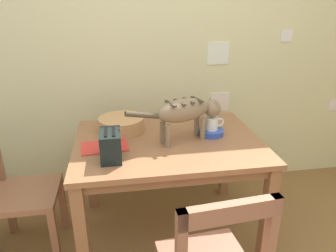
# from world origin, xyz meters

# --- Properties ---
(wall_rear) EXTENTS (4.95, 0.11, 2.50)m
(wall_rear) POSITION_xyz_m (0.00, 1.78, 1.25)
(wall_rear) COLOR beige
(wall_rear) RESTS_ON ground_plane
(dining_table) EXTENTS (1.23, 0.90, 0.75)m
(dining_table) POSITION_xyz_m (-0.07, 1.06, 0.66)
(dining_table) COLOR #94603E
(dining_table) RESTS_ON ground_plane
(cat) EXTENTS (0.65, 0.26, 0.29)m
(cat) POSITION_xyz_m (0.05, 1.04, 0.95)
(cat) COLOR #846E52
(cat) RESTS_ON dining_table
(saucer_bowl) EXTENTS (0.17, 0.17, 0.04)m
(saucer_bowl) POSITION_xyz_m (0.24, 1.10, 0.77)
(saucer_bowl) COLOR blue
(saucer_bowl) RESTS_ON dining_table
(coffee_mug) EXTENTS (0.13, 0.09, 0.09)m
(coffee_mug) POSITION_xyz_m (0.24, 1.10, 0.83)
(coffee_mug) COLOR white
(coffee_mug) RESTS_ON saucer_bowl
(magazine) EXTENTS (0.31, 0.22, 0.01)m
(magazine) POSITION_xyz_m (-0.48, 1.02, 0.75)
(magazine) COLOR red
(magazine) RESTS_ON dining_table
(book_stack) EXTENTS (0.20, 0.14, 0.03)m
(book_stack) POSITION_xyz_m (-0.34, 1.34, 0.76)
(book_stack) COLOR #3889D0
(book_stack) RESTS_ON dining_table
(wicker_basket) EXTENTS (0.32, 0.32, 0.10)m
(wicker_basket) POSITION_xyz_m (-0.37, 1.27, 0.80)
(wicker_basket) COLOR tan
(wicker_basket) RESTS_ON dining_table
(toaster) EXTENTS (0.12, 0.20, 0.18)m
(toaster) POSITION_xyz_m (-0.44, 0.86, 0.83)
(toaster) COLOR black
(toaster) RESTS_ON dining_table
(wooden_chair_far) EXTENTS (0.42, 0.42, 0.93)m
(wooden_chair_far) POSITION_xyz_m (-1.07, 1.05, 0.45)
(wooden_chair_far) COLOR #945F41
(wooden_chair_far) RESTS_ON ground_plane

